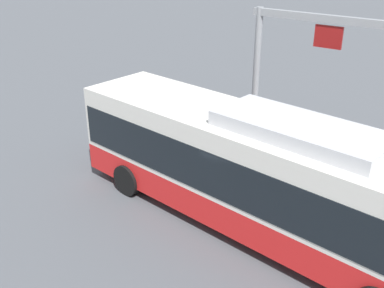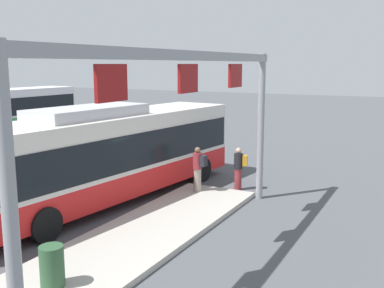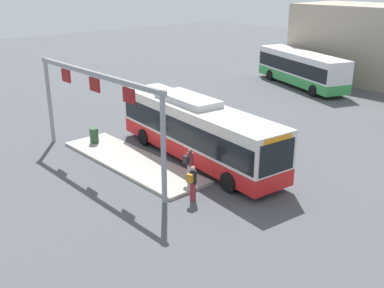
{
  "view_description": "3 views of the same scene",
  "coord_description": "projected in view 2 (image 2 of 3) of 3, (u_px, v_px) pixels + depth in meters",
  "views": [
    {
      "loc": [
        -4.71,
        9.74,
        7.59
      ],
      "look_at": [
        3.4,
        -1.5,
        1.12
      ],
      "focal_mm": 43.3,
      "sensor_mm": 36.0,
      "label": 1
    },
    {
      "loc": [
        -12.42,
        -9.86,
        4.85
      ],
      "look_at": [
        2.92,
        -1.76,
        1.76
      ],
      "focal_mm": 42.21,
      "sensor_mm": 36.0,
      "label": 2
    },
    {
      "loc": [
        17.36,
        -16.08,
        9.59
      ],
      "look_at": [
        1.46,
        -1.71,
        1.73
      ],
      "focal_mm": 42.75,
      "sensor_mm": 36.0,
      "label": 3
    }
  ],
  "objects": [
    {
      "name": "platform_sign_gantry",
      "position": [
        188.0,
        105.0,
        11.1
      ],
      "size": [
        11.32,
        0.24,
        5.2
      ],
      "color": "gray",
      "rests_on": "ground"
    },
    {
      "name": "platform_curb",
      "position": [
        149.0,
        232.0,
        13.0
      ],
      "size": [
        10.0,
        2.8,
        0.16
      ],
      "primitive_type": "cube",
      "color": "#B2ADA3",
      "rests_on": "ground"
    },
    {
      "name": "person_waiting_near",
      "position": [
        198.0,
        168.0,
        16.72
      ],
      "size": [
        0.36,
        0.54,
        1.67
      ],
      "rotation": [
        0.0,
        0.0,
        1.51
      ],
      "color": "gray",
      "rests_on": "platform_curb"
    },
    {
      "name": "bus_background_right",
      "position": [
        8.0,
        108.0,
        31.84
      ],
      "size": [
        10.63,
        2.95,
        3.1
      ],
      "rotation": [
        0.0,
        0.0,
        -0.03
      ],
      "color": "green",
      "rests_on": "ground"
    },
    {
      "name": "trash_bin",
      "position": [
        52.0,
        266.0,
        9.58
      ],
      "size": [
        0.52,
        0.52,
        0.9
      ],
      "primitive_type": "cylinder",
      "color": "#2D5133",
      "rests_on": "platform_curb"
    },
    {
      "name": "person_boarding",
      "position": [
        239.0,
        168.0,
        17.47
      ],
      "size": [
        0.44,
        0.59,
        1.67
      ],
      "rotation": [
        0.0,
        0.0,
        1.86
      ],
      "color": "maroon",
      "rests_on": "ground"
    },
    {
      "name": "ground_plane",
      "position": [
        111.0,
        201.0,
        16.2
      ],
      "size": [
        120.0,
        120.0,
        0.0
      ],
      "primitive_type": "plane",
      "color": "#4C4F54"
    },
    {
      "name": "bus_main",
      "position": [
        109.0,
        151.0,
        15.87
      ],
      "size": [
        12.15,
        3.82,
        3.46
      ],
      "rotation": [
        0.0,
        0.0,
        -0.11
      ],
      "color": "red",
      "rests_on": "ground"
    }
  ]
}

